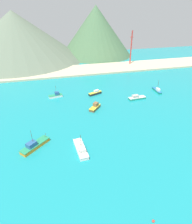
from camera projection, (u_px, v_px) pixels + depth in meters
ground at (152, 128)px, 78.93m from camera, size 260.00×280.00×0.50m
fishing_boat_0 at (95, 107)px, 92.12m from camera, size 6.60×7.04×2.87m
fishing_boat_1 at (157, 90)px, 110.00m from camera, size 2.23×8.70×6.68m
fishing_boat_2 at (81, 149)px, 65.96m from camera, size 3.53×10.68×6.60m
fishing_boat_3 at (137, 98)px, 101.57m from camera, size 9.02×3.31×2.31m
fishing_boat_4 at (95, 93)px, 106.65m from camera, size 7.74×4.56×2.34m
fishing_boat_5 at (34, 145)px, 67.46m from camera, size 10.10×9.51×7.30m
fishing_boat_6 at (56, 95)px, 103.51m from camera, size 7.29×3.55×6.61m
buoy_0 at (153, 221)px, 45.03m from camera, size 0.67×0.67×0.67m
beach_strip at (99, 69)px, 146.06m from camera, size 247.00×24.21×1.20m
hill_west at (15, 36)px, 160.92m from camera, size 106.62×106.62×38.20m
hill_central at (96, 31)px, 177.55m from camera, size 64.66×64.66×41.56m
radio_tower at (131, 48)px, 150.43m from camera, size 2.55×2.04×25.47m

